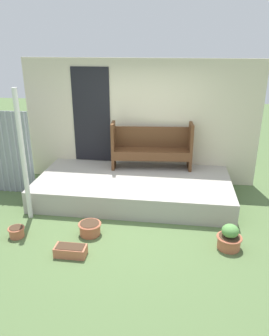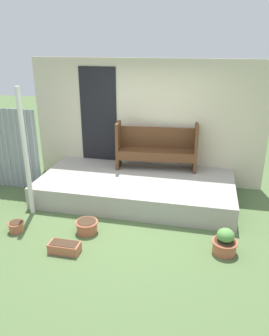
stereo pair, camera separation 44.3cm
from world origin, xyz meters
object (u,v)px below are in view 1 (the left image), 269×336
object	(u,v)px
planter_box_rect	(71,251)
bench	(152,145)
flower_pot_left	(17,231)
flower_pot_middle	(90,228)
support_post	(23,157)
flower_pot_right	(229,238)

from	to	relation	value
planter_box_rect	bench	bearing A→B (deg)	70.36
flower_pot_left	flower_pot_middle	bearing A→B (deg)	11.39
flower_pot_middle	planter_box_rect	size ratio (longest dim) A/B	0.82
support_post	bench	distance (m)	2.58
support_post	bench	xyz separation A→B (m)	(1.99, 1.63, -0.22)
bench	flower_pot_right	distance (m)	2.62
flower_pot_right	planter_box_rect	distance (m)	2.35
flower_pot_middle	flower_pot_left	bearing A→B (deg)	-168.61
bench	support_post	bearing A→B (deg)	-145.79
bench	planter_box_rect	world-z (taller)	bench
support_post	flower_pot_middle	xyz separation A→B (m)	(1.19, -0.40, -1.01)
bench	flower_pot_right	bearing A→B (deg)	-62.50
bench	flower_pot_middle	distance (m)	2.32
flower_pot_left	planter_box_rect	bearing A→B (deg)	-19.53
flower_pot_right	support_post	bearing A→B (deg)	171.71
support_post	flower_pot_left	world-z (taller)	support_post
support_post	flower_pot_middle	bearing A→B (deg)	-18.60
flower_pot_middle	flower_pot_right	bearing A→B (deg)	-2.32
bench	flower_pot_left	world-z (taller)	bench
support_post	flower_pot_middle	distance (m)	1.61
bench	planter_box_rect	bearing A→B (deg)	-114.79
planter_box_rect	flower_pot_middle	bearing A→B (deg)	77.25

